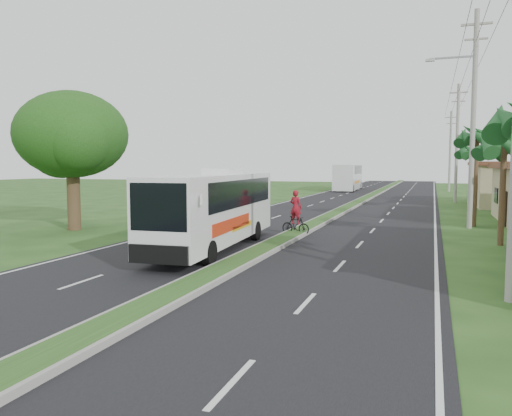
% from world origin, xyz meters
% --- Properties ---
extents(ground, '(180.00, 180.00, 0.00)m').
position_xyz_m(ground, '(0.00, 0.00, 0.00)').
color(ground, '#224318').
rests_on(ground, ground).
extents(road_asphalt, '(14.00, 160.00, 0.02)m').
position_xyz_m(road_asphalt, '(0.00, 20.00, 0.01)').
color(road_asphalt, black).
rests_on(road_asphalt, ground).
extents(median_strip, '(1.20, 160.00, 0.18)m').
position_xyz_m(median_strip, '(0.00, 20.00, 0.10)').
color(median_strip, gray).
rests_on(median_strip, ground).
extents(lane_edge_left, '(0.12, 160.00, 0.01)m').
position_xyz_m(lane_edge_left, '(-6.70, 20.00, 0.00)').
color(lane_edge_left, silver).
rests_on(lane_edge_left, ground).
extents(lane_edge_right, '(0.12, 160.00, 0.01)m').
position_xyz_m(lane_edge_right, '(6.70, 20.00, 0.00)').
color(lane_edge_right, silver).
rests_on(lane_edge_right, ground).
extents(palm_verge_b, '(2.40, 2.40, 5.05)m').
position_xyz_m(palm_verge_b, '(9.40, 12.00, 4.36)').
color(palm_verge_b, '#473321').
rests_on(palm_verge_b, ground).
extents(palm_verge_c, '(2.40, 2.40, 5.85)m').
position_xyz_m(palm_verge_c, '(8.80, 19.00, 5.12)').
color(palm_verge_c, '#473321').
rests_on(palm_verge_c, ground).
extents(palm_verge_d, '(2.40, 2.40, 5.25)m').
position_xyz_m(palm_verge_d, '(9.30, 28.00, 4.55)').
color(palm_verge_d, '#473321').
rests_on(palm_verge_d, ground).
extents(shade_tree, '(6.30, 6.00, 7.54)m').
position_xyz_m(shade_tree, '(-12.11, 10.02, 5.03)').
color(shade_tree, '#473321').
rests_on(shade_tree, ground).
extents(utility_pole_b, '(3.20, 0.28, 12.00)m').
position_xyz_m(utility_pole_b, '(8.47, 18.00, 6.26)').
color(utility_pole_b, gray).
rests_on(utility_pole_b, ground).
extents(utility_pole_c, '(1.60, 0.28, 11.00)m').
position_xyz_m(utility_pole_c, '(8.50, 38.00, 5.67)').
color(utility_pole_c, gray).
rests_on(utility_pole_c, ground).
extents(utility_pole_d, '(1.60, 0.28, 10.50)m').
position_xyz_m(utility_pole_d, '(8.50, 58.00, 5.42)').
color(utility_pole_d, gray).
rests_on(utility_pole_d, ground).
extents(coach_bus_main, '(2.97, 10.70, 3.41)m').
position_xyz_m(coach_bus_main, '(-2.12, 6.89, 1.88)').
color(coach_bus_main, white).
rests_on(coach_bus_main, ground).
extents(coach_bus_far, '(3.09, 12.24, 3.54)m').
position_xyz_m(coach_bus_far, '(-4.64, 57.50, 2.01)').
color(coach_bus_far, silver).
rests_on(coach_bus_far, ground).
extents(motorcyclist, '(1.62, 0.81, 2.29)m').
position_xyz_m(motorcyclist, '(-0.05, 12.20, 0.86)').
color(motorcyclist, black).
rests_on(motorcyclist, ground).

